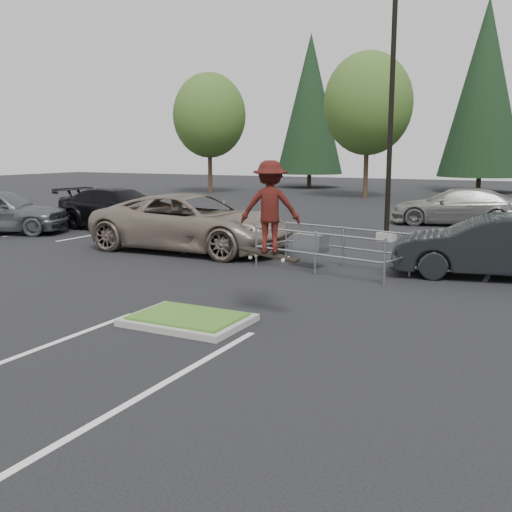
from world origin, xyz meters
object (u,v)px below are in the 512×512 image
at_px(conif_b, 485,88).
at_px(car_l_black, 120,209).
at_px(decid_b, 368,107).
at_px(car_r_charc, 490,246).
at_px(car_far_silver, 458,207).
at_px(light_pole, 391,111).
at_px(conif_a, 310,104).
at_px(decid_a, 210,118).
at_px(cart_corral, 316,243).
at_px(car_l_tan, 192,223).
at_px(skateboarder, 269,207).

relative_size(conif_b, car_l_black, 2.49).
bearing_deg(decid_b, car_r_charc, -65.94).
relative_size(car_l_black, car_r_charc, 1.20).
height_order(conif_b, car_far_silver, conif_b).
xyz_separation_m(light_pole, conif_a, (-14.50, 28.00, 2.54)).
distance_m(decid_a, decid_b, 12.02).
distance_m(light_pole, car_far_silver, 7.23).
distance_m(cart_corral, car_l_tan, 4.76).
xyz_separation_m(skateboarder, car_r_charc, (3.30, 6.00, -1.35)).
bearing_deg(cart_corral, car_l_tan, -179.80).
distance_m(decid_a, car_far_silver, 23.82).
xyz_separation_m(cart_corral, car_l_tan, (-4.66, 0.99, 0.20)).
distance_m(decid_b, car_r_charc, 26.30).
relative_size(car_r_charc, car_far_silver, 0.88).
xyz_separation_m(decid_b, car_far_silver, (7.99, -12.53, -5.24)).
height_order(decid_a, cart_corral, decid_a).
bearing_deg(car_l_tan, conif_a, 14.71).
relative_size(car_l_tan, car_l_black, 1.13).
xyz_separation_m(decid_a, decid_b, (12.00, 0.50, 0.46)).
distance_m(conif_a, conif_b, 14.03).
bearing_deg(skateboarder, car_l_black, -60.94).
bearing_deg(decid_a, conif_b, 30.17).
bearing_deg(car_r_charc, car_l_tan, -102.71).
bearing_deg(light_pole, skateboarder, -86.36).
height_order(light_pole, car_r_charc, light_pole).
height_order(cart_corral, car_l_black, car_l_black).
relative_size(cart_corral, car_far_silver, 0.77).
distance_m(decid_b, conif_a, 12.43).
height_order(skateboarder, car_l_tan, skateboarder).
bearing_deg(car_l_tan, conif_b, -9.00).
relative_size(decid_a, conif_a, 0.69).
xyz_separation_m(skateboarder, car_l_black, (-11.20, 9.04, -1.30)).
height_order(decid_b, cart_corral, decid_b).
xyz_separation_m(car_r_charc, car_far_silver, (-2.52, 11.00, 0.00)).
distance_m(decid_a, cart_corral, 30.51).
relative_size(light_pole, skateboarder, 5.38).
distance_m(car_l_tan, car_r_charc, 9.00).
bearing_deg(car_r_charc, skateboarder, -41.52).
relative_size(car_l_black, car_far_silver, 1.06).
xyz_separation_m(conif_a, car_r_charc, (18.50, -33.00, -6.30)).
height_order(light_pole, car_far_silver, light_pole).
xyz_separation_m(decid_b, car_r_charc, (10.51, -23.53, -5.25)).
bearing_deg(decid_a, car_r_charc, -45.66).
distance_m(skateboarder, car_r_charc, 6.98).
bearing_deg(cart_corral, conif_a, 124.77).
height_order(decid_a, car_l_black, decid_a).
bearing_deg(skateboarder, car_far_silver, -114.67).
bearing_deg(car_far_silver, cart_corral, -20.58).
relative_size(light_pole, decid_a, 1.14).
bearing_deg(decid_a, conif_a, 68.09).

